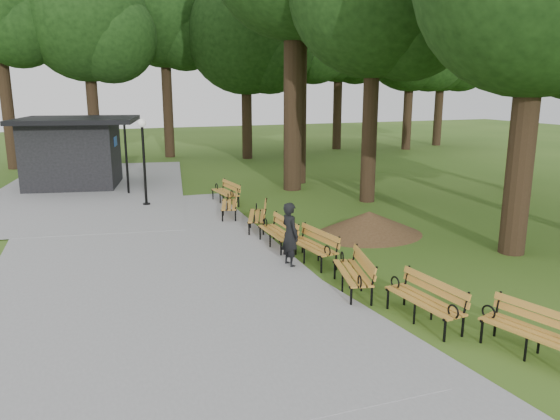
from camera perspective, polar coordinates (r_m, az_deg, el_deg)
name	(u,v)px	position (r m, az deg, el deg)	size (l,w,h in m)	color
ground	(324,278)	(12.97, 4.77, -7.27)	(100.00, 100.00, 0.00)	#345719
path	(140,259)	(14.67, -14.86, -5.11)	(12.00, 38.00, 0.06)	gray
person	(290,235)	(13.48, 1.09, -2.67)	(0.61, 0.40, 1.68)	black
kiosk	(72,153)	(26.03, -21.43, 5.76)	(5.05, 4.39, 3.16)	black
lamp_post	(143,144)	(20.87, -14.52, 6.87)	(0.32, 0.32, 3.34)	black
dirt_mound	(369,223)	(16.75, 9.54, -1.38)	(2.91, 2.91, 0.74)	#47301C
bench_0	(534,333)	(10.15, 25.64, -11.89)	(1.90, 0.64, 0.88)	#C5852D
bench_1	(424,301)	(10.84, 15.22, -9.42)	(1.90, 0.64, 0.88)	#C5852D
bench_2	(352,273)	(12.06, 7.79, -6.73)	(1.90, 0.64, 0.88)	#C5852D
bench_3	(311,246)	(13.92, 3.41, -3.90)	(1.90, 0.64, 0.88)	#C5852D
bench_4	(277,233)	(15.15, -0.30, -2.46)	(1.90, 0.64, 0.88)	#C5852D
bench_5	(257,216)	(17.11, -2.49, -0.65)	(1.90, 0.64, 0.88)	#C5852D
bench_6	(229,205)	(18.82, -5.49, 0.58)	(1.90, 0.64, 0.88)	#C5852D
bench_7	(225,193)	(20.97, -5.91, 1.87)	(1.90, 0.64, 0.88)	#C5852D
lawn_tree_5	(535,14)	(25.37, 25.76, 18.48)	(5.65, 5.65, 10.29)	black
tree_backdrop	(259,27)	(35.97, -2.22, 19.07)	(37.30, 10.13, 16.47)	black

